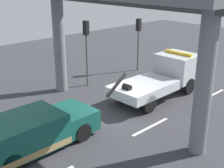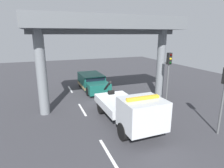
{
  "view_description": "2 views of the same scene",
  "coord_description": "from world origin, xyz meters",
  "views": [
    {
      "loc": [
        -10.5,
        -10.49,
        7.06
      ],
      "look_at": [
        0.1,
        0.63,
        1.46
      ],
      "focal_mm": 48.61,
      "sensor_mm": 36.0,
      "label": 1
    },
    {
      "loc": [
        13.72,
        -4.95,
        5.71
      ],
      "look_at": [
        -0.38,
        0.41,
        1.72
      ],
      "focal_mm": 30.45,
      "sensor_mm": 36.0,
      "label": 2
    }
  ],
  "objects": [
    {
      "name": "tow_truck_white",
      "position": [
        3.9,
        0.01,
        1.2
      ],
      "size": [
        7.26,
        2.47,
        2.46
      ],
      "color": "silver",
      "rests_on": "ground"
    },
    {
      "name": "ground_plane",
      "position": [
        0.0,
        0.0,
        -0.05
      ],
      "size": [
        60.0,
        40.0,
        0.1
      ],
      "primitive_type": "cube",
      "color": "#38383D"
    },
    {
      "name": "towed_van_green",
      "position": [
        -5.08,
        -0.0,
        0.78
      ],
      "size": [
        5.22,
        2.26,
        1.58
      ],
      "color": "#145147",
      "rests_on": "ground"
    },
    {
      "name": "lane_stripe_west",
      "position": [
        -6.0,
        -2.22,
        0.0
      ],
      "size": [
        2.6,
        0.16,
        0.01
      ],
      "primitive_type": "cube",
      "color": "silver",
      "rests_on": "ground"
    },
    {
      "name": "lane_stripe_mid",
      "position": [
        0.0,
        -2.22,
        0.0
      ],
      "size": [
        2.6,
        0.16,
        0.01
      ],
      "primitive_type": "cube",
      "color": "silver",
      "rests_on": "ground"
    },
    {
      "name": "lane_stripe_east",
      "position": [
        6.0,
        -2.22,
        0.0
      ],
      "size": [
        2.6,
        0.16,
        0.01
      ],
      "primitive_type": "cube",
      "color": "silver",
      "rests_on": "ground"
    },
    {
      "name": "traffic_light_near",
      "position": [
        1.52,
        4.46,
        3.14
      ],
      "size": [
        0.39,
        0.32,
        4.3
      ],
      "color": "#515456",
      "rests_on": "ground"
    },
    {
      "name": "overpass_structure",
      "position": [
        -0.25,
        0.0,
        6.07
      ],
      "size": [
        3.6,
        11.87,
        7.01
      ],
      "color": "slate",
      "rests_on": "ground"
    }
  ]
}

